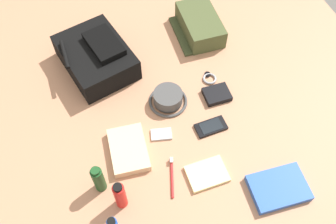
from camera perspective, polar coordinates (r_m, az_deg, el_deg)
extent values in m
cube|color=tan|center=(1.57, 0.00, -1.02)|extent=(2.64, 2.02, 0.02)
cube|color=black|center=(1.71, -10.93, 8.18)|extent=(0.40, 0.34, 0.11)
cube|color=black|center=(1.66, -9.76, 10.23)|extent=(0.21, 0.16, 0.03)
cylinder|color=black|center=(1.66, -15.54, 8.48)|extent=(0.16, 0.02, 0.02)
cube|color=#47512D|center=(1.84, 4.93, 13.17)|extent=(0.28, 0.17, 0.09)
cube|color=#394124|center=(1.84, 2.19, 11.63)|extent=(0.26, 0.07, 0.01)
cylinder|color=#484848|center=(1.57, 0.00, 2.25)|extent=(0.12, 0.12, 0.05)
torus|color=#484848|center=(1.59, 0.00, 1.67)|extent=(0.17, 0.17, 0.01)
cylinder|color=black|center=(1.24, -8.67, -16.22)|extent=(0.03, 0.03, 0.01)
cylinder|color=red|center=(1.34, -7.32, -12.59)|extent=(0.04, 0.04, 0.15)
cylinder|color=black|center=(1.27, -7.72, -11.36)|extent=(0.03, 0.03, 0.01)
cylinder|color=#19471E|center=(1.38, -10.55, -10.11)|extent=(0.04, 0.04, 0.14)
cylinder|color=#19471E|center=(1.31, -11.06, -8.85)|extent=(0.03, 0.03, 0.01)
cube|color=blue|center=(1.46, 16.53, -11.05)|extent=(0.16, 0.22, 0.03)
cube|color=white|center=(1.46, 16.50, -11.11)|extent=(0.15, 0.21, 0.02)
cube|color=black|center=(1.54, 6.57, -2.26)|extent=(0.07, 0.13, 0.01)
cube|color=black|center=(1.53, 6.59, -2.13)|extent=(0.06, 0.09, 0.00)
cube|color=#B7B7BC|center=(1.51, -1.03, -3.42)|extent=(0.07, 0.09, 0.01)
cylinder|color=silver|center=(1.51, -0.50, -3.16)|extent=(0.03, 0.03, 0.00)
torus|color=#99999E|center=(1.68, 6.38, 5.08)|extent=(0.06, 0.06, 0.01)
cylinder|color=black|center=(1.69, 6.04, 5.74)|extent=(0.03, 0.03, 0.01)
cylinder|color=red|center=(1.43, 0.62, -9.94)|extent=(0.16, 0.06, 0.01)
cube|color=white|center=(1.45, 0.54, -7.36)|extent=(0.02, 0.02, 0.01)
cube|color=black|center=(1.62, 7.48, 2.69)|extent=(0.09, 0.11, 0.02)
cube|color=beige|center=(1.44, 5.98, -9.37)|extent=(0.11, 0.15, 0.02)
cube|color=beige|center=(1.47, -6.05, -5.76)|extent=(0.21, 0.16, 0.04)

